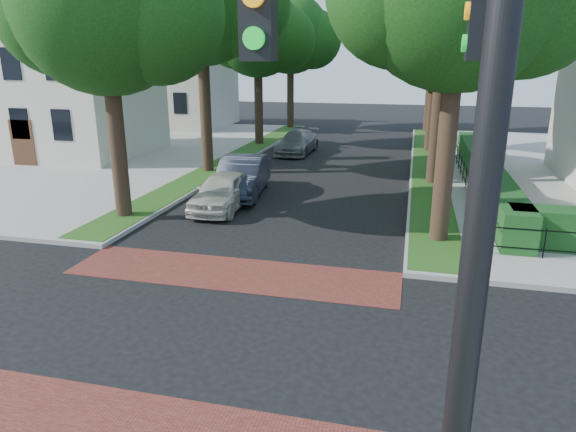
% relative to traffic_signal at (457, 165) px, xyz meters
% --- Properties ---
extents(ground, '(120.00, 120.00, 0.00)m').
position_rel_traffic_signal_xyz_m(ground, '(-4.89, 4.41, -4.71)').
color(ground, black).
rests_on(ground, ground).
extents(sidewalk_nw, '(30.00, 30.00, 0.15)m').
position_rel_traffic_signal_xyz_m(sidewalk_nw, '(-24.39, 23.41, -4.63)').
color(sidewalk_nw, gray).
rests_on(sidewalk_nw, ground).
extents(crosswalk_far, '(9.00, 2.20, 0.01)m').
position_rel_traffic_signal_xyz_m(crosswalk_far, '(-4.89, 7.61, -4.70)').
color(crosswalk_far, maroon).
rests_on(crosswalk_far, ground).
extents(grass_strip_ne, '(1.60, 29.80, 0.02)m').
position_rel_traffic_signal_xyz_m(grass_strip_ne, '(0.51, 23.51, -4.55)').
color(grass_strip_ne, '#234D16').
rests_on(grass_strip_ne, sidewalk_ne).
extents(grass_strip_nw, '(1.60, 29.80, 0.02)m').
position_rel_traffic_signal_xyz_m(grass_strip_nw, '(-10.29, 23.51, -4.55)').
color(grass_strip_nw, '#234D16').
rests_on(grass_strip_nw, sidewalk_nw).
extents(tree_right_far, '(7.25, 6.23, 9.74)m').
position_rel_traffic_signal_xyz_m(tree_right_far, '(0.71, 28.64, 2.20)').
color(tree_right_far, black).
rests_on(tree_right_far, sidewalk_ne).
extents(tree_right_back, '(7.50, 6.45, 10.20)m').
position_rel_traffic_signal_xyz_m(tree_right_back, '(0.72, 37.64, 2.56)').
color(tree_right_back, black).
rests_on(tree_right_back, sidewalk_ne).
extents(tree_left_near, '(7.50, 6.45, 10.20)m').
position_rel_traffic_signal_xyz_m(tree_left_near, '(-10.28, 11.64, 2.56)').
color(tree_left_near, black).
rests_on(tree_left_near, sidewalk_nw).
extents(tree_left_far, '(7.00, 6.02, 9.86)m').
position_rel_traffic_signal_xyz_m(tree_left_far, '(-10.29, 28.63, 2.41)').
color(tree_left_far, black).
rests_on(tree_left_far, sidewalk_nw).
extents(tree_left_back, '(7.75, 6.66, 10.44)m').
position_rel_traffic_signal_xyz_m(tree_left_back, '(-10.28, 37.65, 2.70)').
color(tree_left_back, black).
rests_on(tree_left_back, sidewalk_nw).
extents(hedge_main_road, '(1.00, 18.00, 1.20)m').
position_rel_traffic_signal_xyz_m(hedge_main_road, '(2.81, 19.41, -3.96)').
color(hedge_main_road, '#174218').
rests_on(hedge_main_road, sidewalk_ne).
extents(fence_main_road, '(0.06, 18.00, 0.90)m').
position_rel_traffic_signal_xyz_m(fence_main_road, '(2.01, 19.41, -4.11)').
color(fence_main_road, black).
rests_on(fence_main_road, sidewalk_ne).
extents(house_left_near, '(10.00, 9.00, 10.14)m').
position_rel_traffic_signal_xyz_m(house_left_near, '(-20.38, 22.41, 0.33)').
color(house_left_near, beige).
rests_on(house_left_near, sidewalk_nw).
extents(house_left_far, '(10.00, 9.00, 10.14)m').
position_rel_traffic_signal_xyz_m(house_left_far, '(-20.38, 36.41, 0.33)').
color(house_left_far, beige).
rests_on(house_left_far, sidewalk_nw).
extents(traffic_signal, '(2.17, 2.00, 8.00)m').
position_rel_traffic_signal_xyz_m(traffic_signal, '(0.00, 0.00, 0.00)').
color(traffic_signal, black).
rests_on(traffic_signal, sidewalk_se).
extents(parked_car_front, '(1.73, 4.19, 1.42)m').
position_rel_traffic_signal_xyz_m(parked_car_front, '(-7.34, 13.47, -4.00)').
color(parked_car_front, beige).
rests_on(parked_car_front, ground).
extents(parked_car_middle, '(2.35, 5.16, 1.64)m').
position_rel_traffic_signal_xyz_m(parked_car_middle, '(-7.30, 15.66, -3.89)').
color(parked_car_middle, '#202531').
rests_on(parked_car_middle, ground).
extents(parked_car_rear, '(2.09, 4.80, 1.38)m').
position_rel_traffic_signal_xyz_m(parked_car_rear, '(-7.27, 26.15, -4.02)').
color(parked_car_rear, slate).
rests_on(parked_car_rear, ground).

